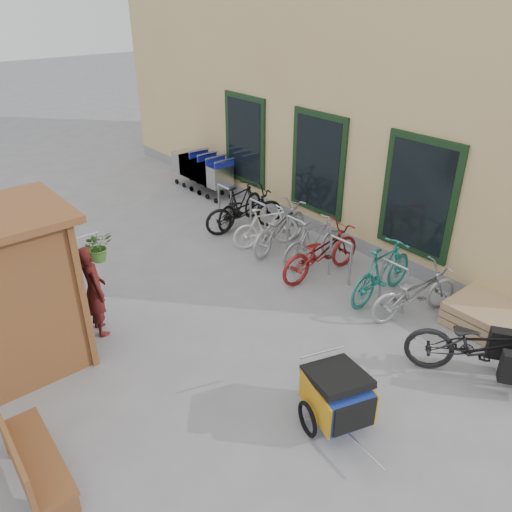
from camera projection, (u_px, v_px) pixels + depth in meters
ground at (295, 362)px, 7.42m from camera, size 80.00×80.00×0.00m
building at (363, 53)px, 12.49m from camera, size 6.07×13.00×7.00m
bike_rack at (296, 234)px, 10.10m from camera, size 0.05×5.35×0.86m
pallet_stack at (489, 317)px, 8.07m from camera, size 1.00×1.20×0.40m
bench at (27, 457)px, 5.34m from camera, size 0.49×1.48×0.93m
shopping_carts at (202, 168)px, 13.40m from camera, size 0.63×2.13×1.13m
child_trailer at (337, 394)px, 6.16m from camera, size 0.95×1.48×0.86m
cargo_bike at (484, 347)px, 6.90m from camera, size 1.72×2.09×1.07m
person_kiosk at (94, 290)px, 7.74m from camera, size 0.42×0.59×1.54m
bike_0 at (415, 292)px, 8.30m from camera, size 1.81×1.05×0.90m
bike_1 at (382, 272)px, 8.75m from camera, size 1.77×0.59×1.05m
bike_2 at (321, 252)px, 9.46m from camera, size 1.93×0.74×1.00m
bike_3 at (315, 241)px, 9.89m from camera, size 1.64×0.56×0.97m
bike_4 at (279, 227)px, 10.48m from camera, size 1.93×1.04×0.96m
bike_5 at (266, 227)px, 10.58m from camera, size 1.53×0.90×0.89m
bike_6 at (244, 210)px, 11.26m from camera, size 1.97×1.13×0.98m
bike_7 at (240, 205)px, 11.54m from camera, size 1.71×0.87×0.99m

